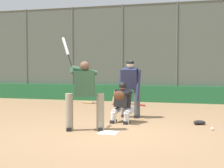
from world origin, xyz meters
TOP-DOWN VIEW (x-y plane):
  - ground_plane at (0.00, 0.00)m, footprint 160.00×160.00m
  - home_plate_marker at (0.00, 0.00)m, footprint 0.43×0.43m
  - backstop_fence at (0.00, -6.55)m, footprint 20.97×0.08m
  - padding_wall at (0.00, -6.45)m, footprint 20.47×0.18m
  - batter_at_plate at (0.63, -0.14)m, footprint 1.13×0.56m
  - catcher_behind_plate at (0.00, -1.36)m, footprint 0.59×0.72m
  - umpire_home at (-0.05, -2.25)m, footprint 0.67×0.46m
  - spare_bat_by_padding at (2.29, -5.31)m, footprint 0.85×0.24m
  - spare_bat_third_base_side at (0.20, -5.13)m, footprint 0.75×0.50m
  - fielding_glove_on_dirt at (-1.99, -1.57)m, footprint 0.31×0.23m
  - baseball_loose at (-2.28, -0.90)m, footprint 0.07×0.07m

SIDE VIEW (x-z plane):
  - ground_plane at x=0.00m, z-range 0.00..0.00m
  - home_plate_marker at x=0.00m, z-range 0.00..0.01m
  - spare_bat_by_padding at x=2.29m, z-range 0.00..0.07m
  - spare_bat_third_base_side at x=0.20m, z-range 0.00..0.07m
  - baseball_loose at x=-2.28m, z-range 0.00..0.07m
  - fielding_glove_on_dirt at x=-1.99m, z-range 0.00..0.11m
  - padding_wall at x=0.00m, z-range 0.00..0.71m
  - catcher_behind_plate at x=0.00m, z-range 0.02..1.11m
  - batter_at_plate at x=0.63m, z-range -0.22..1.99m
  - umpire_home at x=-0.05m, z-range 0.06..1.72m
  - backstop_fence at x=0.00m, z-range 0.09..4.27m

